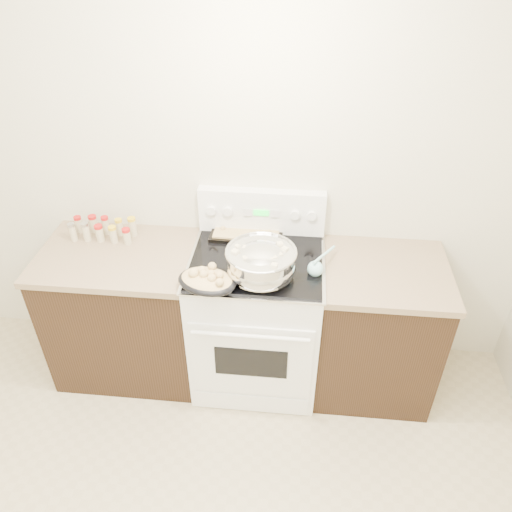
# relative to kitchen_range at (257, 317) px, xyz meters

# --- Properties ---
(room_shell) EXTENTS (4.10, 3.60, 2.75)m
(room_shell) POSITION_rel_kitchen_range_xyz_m (-0.35, -1.42, 1.21)
(room_shell) COLOR beige
(room_shell) RESTS_ON ground
(counter_left) EXTENTS (0.93, 0.67, 0.92)m
(counter_left) POSITION_rel_kitchen_range_xyz_m (-0.83, 0.01, -0.03)
(counter_left) COLOR black
(counter_left) RESTS_ON ground
(counter_right) EXTENTS (0.73, 0.67, 0.92)m
(counter_right) POSITION_rel_kitchen_range_xyz_m (0.73, 0.01, -0.03)
(counter_right) COLOR black
(counter_right) RESTS_ON ground
(kitchen_range) EXTENTS (0.78, 0.73, 1.22)m
(kitchen_range) POSITION_rel_kitchen_range_xyz_m (0.00, 0.00, 0.00)
(kitchen_range) COLOR white
(kitchen_range) RESTS_ON ground
(mixing_bowl) EXTENTS (0.42, 0.42, 0.22)m
(mixing_bowl) POSITION_rel_kitchen_range_xyz_m (0.04, -0.16, 0.54)
(mixing_bowl) COLOR silver
(mixing_bowl) RESTS_ON kitchen_range
(roasting_pan) EXTENTS (0.37, 0.30, 0.12)m
(roasting_pan) POSITION_rel_kitchen_range_xyz_m (-0.24, -0.28, 0.50)
(roasting_pan) COLOR black
(roasting_pan) RESTS_ON kitchen_range
(baking_sheet) EXTENTS (0.44, 0.32, 0.06)m
(baking_sheet) POSITION_rel_kitchen_range_xyz_m (-0.09, 0.28, 0.47)
(baking_sheet) COLOR black
(baking_sheet) RESTS_ON kitchen_range
(wooden_spoon) EXTENTS (0.16, 0.22, 0.04)m
(wooden_spoon) POSITION_rel_kitchen_range_xyz_m (-0.03, -0.14, 0.46)
(wooden_spoon) COLOR #996846
(wooden_spoon) RESTS_ON kitchen_range
(blue_ladle) EXTENTS (0.16, 0.27, 0.11)m
(blue_ladle) POSITION_rel_kitchen_range_xyz_m (0.33, -0.10, 0.49)
(blue_ladle) COLOR #9DE0EA
(blue_ladle) RESTS_ON kitchen_range
(spice_jars) EXTENTS (0.39, 0.16, 0.13)m
(spice_jars) POSITION_rel_kitchen_range_xyz_m (-0.95, 0.16, 0.49)
(spice_jars) COLOR #BFB28C
(spice_jars) RESTS_ON counter_left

